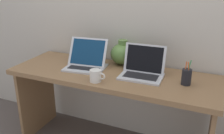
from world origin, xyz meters
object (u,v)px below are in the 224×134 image
at_px(laptop_right, 143,68).
at_px(pen_cup, 187,77).
at_px(green_vase, 123,54).
at_px(coffee_mug, 96,76).
at_px(laptop_left, 86,60).

distance_m(laptop_right, pen_cup, 0.34).
bearing_deg(green_vase, pen_cup, -21.47).
bearing_deg(coffee_mug, pen_cup, 18.93).
height_order(laptop_right, coffee_mug, laptop_right).
height_order(green_vase, pen_cup, green_vase).
distance_m(laptop_right, coffee_mug, 0.38).
distance_m(laptop_right, green_vase, 0.32).
relative_size(laptop_left, laptop_right, 1.07).
xyz_separation_m(laptop_left, pen_cup, (0.83, -0.02, -0.00)).
height_order(laptop_left, coffee_mug, laptop_left).
distance_m(laptop_left, coffee_mug, 0.32).
xyz_separation_m(coffee_mug, pen_cup, (0.62, 0.21, 0.02)).
height_order(laptop_right, green_vase, laptop_right).
xyz_separation_m(laptop_left, green_vase, (0.25, 0.21, 0.03)).
relative_size(laptop_right, pen_cup, 1.79).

